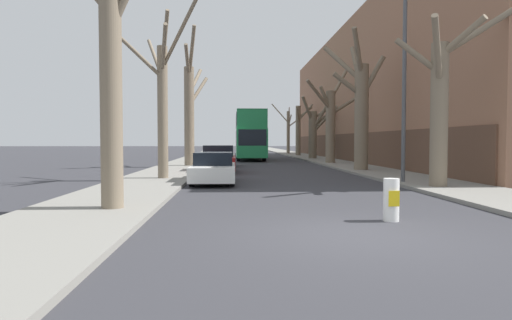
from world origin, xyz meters
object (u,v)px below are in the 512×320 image
Objects in this scene: street_tree_right_0 at (441,103)px; parked_car_2 at (221,156)px; street_tree_left_1 at (162,98)px; lamp_post at (402,76)px; parked_car_0 at (214,168)px; street_tree_right_5 at (288,129)px; street_tree_left_2 at (190,109)px; street_tree_left_0 at (111,55)px; street_tree_right_4 at (299,129)px; parked_car_1 at (219,160)px; traffic_bollard at (391,200)px; street_tree_right_2 at (331,121)px; double_decker_bus at (250,133)px; street_tree_right_3 at (315,129)px; street_tree_right_1 at (360,107)px.

street_tree_right_0 is 1.47× the size of parked_car_2.
street_tree_left_1 reaches higher than parked_car_2.
lamp_post reaches higher than street_tree_left_1.
street_tree_right_5 is at bearing 78.89° from parked_car_0.
street_tree_left_2 reaches higher than street_tree_right_0.
street_tree_left_0 reaches higher than street_tree_right_4.
traffic_bollard is at bearing -74.93° from parked_car_1.
street_tree_left_2 is at bearing -161.52° from street_tree_right_2.
parked_car_0 is at bearing -95.75° from double_decker_bus.
double_decker_bus is at bearing 78.16° from parked_car_2.
street_tree_left_2 reaches higher than double_decker_bus.
lamp_post is at bearing -8.12° from parked_car_0.
lamp_post is at bearing -92.43° from street_tree_right_3.
street_tree_right_2 reaches higher than street_tree_right_3.
parked_car_0 reaches higher than traffic_bollard.
street_tree_right_5 is at bearing 89.99° from street_tree_right_0.
parked_car_0 is (2.11, 7.71, -3.18)m from street_tree_left_0.
lamp_post is at bearing 109.58° from street_tree_right_0.
lamp_post is (7.47, -13.33, 3.63)m from parked_car_2.
street_tree_right_0 is 2.44m from lamp_post.
parked_car_2 is at bearing -105.56° from street_tree_right_5.
street_tree_left_0 is at bearing -89.11° from street_tree_left_1.
parked_car_0 is at bearing -90.00° from parked_car_1.
street_tree_left_2 is 1.15× the size of street_tree_right_1.
street_tree_right_3 is at bearing 89.25° from street_tree_right_0.
parked_car_2 is at bearing 119.27° from lamp_post.
street_tree_left_2 is at bearing 99.99° from parked_car_0.
street_tree_right_0 is (10.22, -14.64, -0.79)m from street_tree_left_2.
street_tree_left_1 is 0.96× the size of street_tree_right_1.
lamp_post is (7.47, -7.55, 3.62)m from parked_car_1.
street_tree_right_2 is (10.24, 22.72, -0.57)m from street_tree_left_0.
street_tree_right_0 is 0.88× the size of street_tree_right_2.
street_tree_right_5 is at bearing 72.17° from double_decker_bus.
parked_car_1 is at bearing 90.00° from parked_car_0.
street_tree_right_3 is 0.76× the size of lamp_post.
street_tree_right_4 is 6.43× the size of traffic_bollard.
double_decker_bus reaches higher than traffic_bollard.
street_tree_left_2 is 12.23m from parked_car_0.
street_tree_left_0 is at bearing 166.67° from traffic_bollard.
street_tree_right_5 is 51.09m from traffic_bollard.
street_tree_right_4 reaches higher than traffic_bollard.
street_tree_right_3 is at bearing -88.91° from street_tree_right_5.
street_tree_right_1 is at bearing 28.42° from street_tree_left_1.
parked_car_0 is (2.25, -1.14, -2.98)m from street_tree_left_1.
parked_car_1 is at bearing -103.10° from street_tree_right_5.
street_tree_left_0 is 50.42m from street_tree_right_5.
parked_car_2 is 0.57× the size of lamp_post.
street_tree_right_5 is (10.29, 49.36, -0.48)m from street_tree_left_0.
parked_car_2 is (-2.37, -11.32, -1.79)m from double_decker_bus.
double_decker_bus is at bearing -122.57° from street_tree_right_4.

